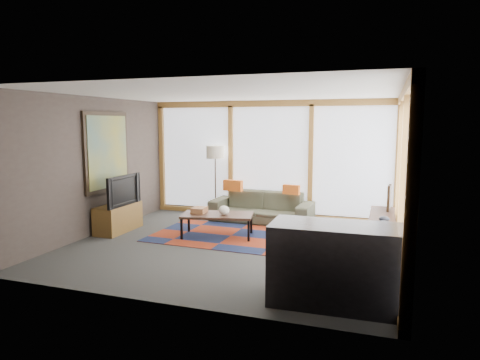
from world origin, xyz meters
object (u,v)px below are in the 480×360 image
(tv_console, at_px, (118,218))
(bar_counter, at_px, (335,265))
(coffee_table, at_px, (217,225))
(bookshelf, at_px, (381,236))
(sofa, at_px, (261,207))
(floor_lamp, at_px, (215,181))
(television, at_px, (120,190))

(tv_console, xyz_separation_m, bar_counter, (4.41, -2.10, 0.21))
(coffee_table, height_order, bookshelf, bookshelf)
(sofa, height_order, floor_lamp, floor_lamp)
(floor_lamp, relative_size, tv_console, 1.51)
(sofa, xyz_separation_m, coffee_table, (-0.43, -1.48, -0.10))
(television, bearing_deg, bar_counter, -114.74)
(floor_lamp, height_order, bar_counter, floor_lamp)
(coffee_table, distance_m, bookshelf, 2.90)
(sofa, xyz_separation_m, bookshelf, (2.47, -1.56, -0.03))
(coffee_table, distance_m, tv_console, 2.01)
(bookshelf, bearing_deg, tv_console, -178.32)
(floor_lamp, height_order, bookshelf, floor_lamp)
(floor_lamp, distance_m, tv_console, 2.35)
(tv_console, bearing_deg, television, -28.01)
(bookshelf, xyz_separation_m, tv_console, (-4.90, -0.14, -0.02))
(floor_lamp, distance_m, bookshelf, 4.05)
(bar_counter, bearing_deg, floor_lamp, 126.68)
(coffee_table, distance_m, television, 2.03)
(sofa, xyz_separation_m, tv_console, (-2.43, -1.70, -0.05))
(floor_lamp, distance_m, coffee_table, 1.90)
(tv_console, bearing_deg, sofa, 35.07)
(bookshelf, bearing_deg, floor_lamp, 154.17)
(tv_console, bearing_deg, coffee_table, 6.49)
(floor_lamp, bearing_deg, sofa, -9.34)
(television, bearing_deg, bookshelf, -87.09)
(sofa, relative_size, tv_console, 2.06)
(sofa, bearing_deg, tv_console, -142.65)
(tv_console, relative_size, television, 1.04)
(tv_console, height_order, bar_counter, bar_counter)
(sofa, xyz_separation_m, floor_lamp, (-1.14, 0.19, 0.48))
(sofa, bearing_deg, coffee_table, -103.87)
(sofa, bearing_deg, bookshelf, -29.99)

